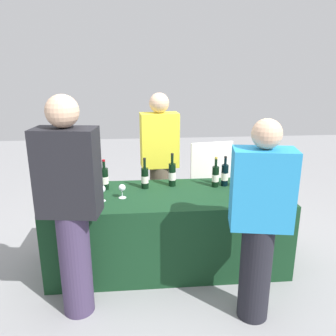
{
  "coord_description": "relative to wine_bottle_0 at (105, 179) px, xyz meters",
  "views": [
    {
      "loc": [
        -0.27,
        -2.96,
        1.87
      ],
      "look_at": [
        0.0,
        0.0,
        0.98
      ],
      "focal_mm": 36.5,
      "sensor_mm": 36.0,
      "label": 1
    }
  ],
  "objects": [
    {
      "name": "ground_plane",
      "position": [
        0.59,
        -0.18,
        -0.83
      ],
      "size": [
        12.0,
        12.0,
        0.0
      ],
      "primitive_type": "plane",
      "color": "gray"
    },
    {
      "name": "tasting_table",
      "position": [
        0.59,
        -0.18,
        -0.47
      ],
      "size": [
        2.18,
        0.83,
        0.73
      ],
      "primitive_type": "cube",
      "color": "#14381E",
      "rests_on": "ground_plane"
    },
    {
      "name": "wine_bottle_0",
      "position": [
        0.0,
        0.0,
        0.0
      ],
      "size": [
        0.07,
        0.07,
        0.29
      ],
      "color": "black",
      "rests_on": "tasting_table"
    },
    {
      "name": "wine_bottle_1",
      "position": [
        0.38,
        -0.01,
        -0.0
      ],
      "size": [
        0.07,
        0.07,
        0.3
      ],
      "color": "black",
      "rests_on": "tasting_table"
    },
    {
      "name": "wine_bottle_2",
      "position": [
        0.65,
        0.04,
        0.01
      ],
      "size": [
        0.07,
        0.07,
        0.33
      ],
      "color": "black",
      "rests_on": "tasting_table"
    },
    {
      "name": "wine_bottle_3",
      "position": [
        1.07,
        -0.03,
        -0.0
      ],
      "size": [
        0.07,
        0.07,
        0.3
      ],
      "color": "black",
      "rests_on": "tasting_table"
    },
    {
      "name": "wine_bottle_4",
      "position": [
        1.17,
        -0.0,
        0.0
      ],
      "size": [
        0.07,
        0.07,
        0.3
      ],
      "color": "black",
      "rests_on": "tasting_table"
    },
    {
      "name": "wine_bottle_5",
      "position": [
        1.33,
        -0.09,
        -0.0
      ],
      "size": [
        0.07,
        0.07,
        0.29
      ],
      "color": "black",
      "rests_on": "tasting_table"
    },
    {
      "name": "wine_bottle_6",
      "position": [
        1.48,
        -0.06,
        0.01
      ],
      "size": [
        0.08,
        0.08,
        0.32
      ],
      "color": "black",
      "rests_on": "tasting_table"
    },
    {
      "name": "wine_glass_0",
      "position": [
        0.0,
        -0.3,
        -0.0
      ],
      "size": [
        0.07,
        0.07,
        0.15
      ],
      "color": "silver",
      "rests_on": "tasting_table"
    },
    {
      "name": "wine_glass_1",
      "position": [
        0.18,
        -0.24,
        -0.02
      ],
      "size": [
        0.07,
        0.07,
        0.13
      ],
      "color": "silver",
      "rests_on": "tasting_table"
    },
    {
      "name": "wine_glass_2",
      "position": [
        1.31,
        -0.33,
        -0.01
      ],
      "size": [
        0.07,
        0.07,
        0.14
      ],
      "color": "silver",
      "rests_on": "tasting_table"
    },
    {
      "name": "server_pouring",
      "position": [
        0.56,
        0.52,
        0.03
      ],
      "size": [
        0.42,
        0.26,
        1.6
      ],
      "rotation": [
        0.0,
        0.0,
        3.23
      ],
      "color": "brown",
      "rests_on": "ground_plane"
    },
    {
      "name": "guest_0",
      "position": [
        -0.17,
        -0.8,
        0.08
      ],
      "size": [
        0.46,
        0.3,
        1.69
      ],
      "rotation": [
        0.0,
        0.0,
        -0.14
      ],
      "color": "#3F3351",
      "rests_on": "ground_plane"
    },
    {
      "name": "guest_1",
      "position": [
        1.18,
        -0.98,
        -0.01
      ],
      "size": [
        0.46,
        0.31,
        1.54
      ],
      "rotation": [
        0.0,
        0.0,
        -0.18
      ],
      "color": "black",
      "rests_on": "ground_plane"
    },
    {
      "name": "menu_board",
      "position": [
        1.25,
        0.93,
        -0.35
      ],
      "size": [
        0.54,
        0.12,
        0.96
      ],
      "primitive_type": "cube",
      "rotation": [
        0.0,
        0.0,
        0.16
      ],
      "color": "white",
      "rests_on": "ground_plane"
    }
  ]
}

